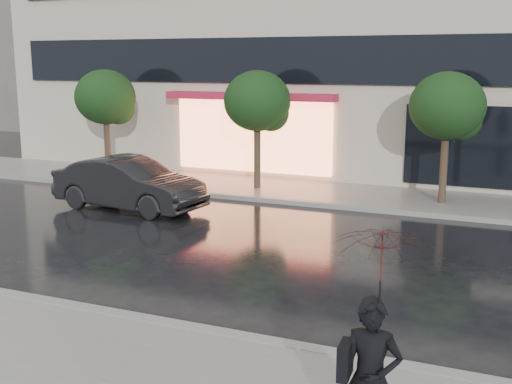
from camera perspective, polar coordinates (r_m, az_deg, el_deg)
The scene contains 10 objects.
ground at distance 11.58m, azimuth -5.74°, elevation -10.12°, with size 120.00×120.00×0.00m, color black.
sidewalk_far at distance 20.77m, azimuth 8.02°, elevation -0.26°, with size 60.00×3.50×0.12m, color slate.
curb_near at distance 10.76m, azimuth -8.37°, elevation -11.53°, with size 60.00×0.25×0.14m, color gray.
curb_far at distance 19.12m, azimuth 6.63°, elevation -1.21°, with size 60.00×0.25×0.14m, color gray.
bg_building_left at distance 48.60m, azimuth -20.56°, elevation 12.87°, with size 14.00×10.00×12.00m, color #59544F.
tree_far_west at distance 24.10m, azimuth -13.10°, elevation 8.05°, with size 2.20×2.20×3.99m.
tree_mid_west at distance 21.13m, azimuth 0.30°, elevation 7.90°, with size 2.20×2.20×3.99m.
tree_mid_east at distance 19.59m, azimuth 16.81°, elevation 7.12°, with size 2.20×2.20×3.99m.
parked_car at distance 19.03m, azimuth -11.25°, elevation 0.72°, with size 1.62×4.63×1.53m, color black.
pedestrian_with_umbrella at distance 6.72m, azimuth 10.68°, elevation -10.34°, with size 1.08×1.10×2.53m.
Camera 1 is at (5.26, -9.39, 4.26)m, focal length 45.00 mm.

